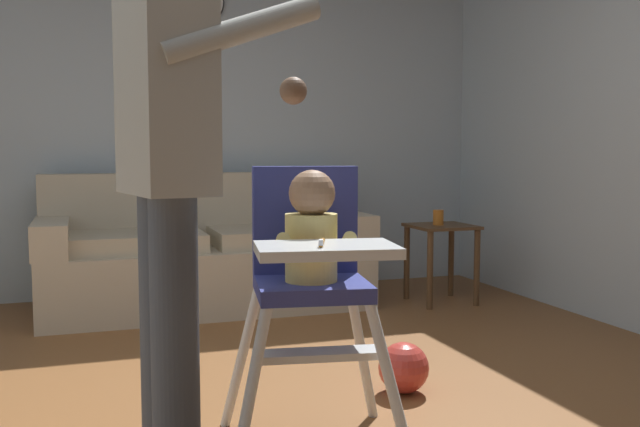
{
  "coord_description": "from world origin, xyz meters",
  "views": [
    {
      "loc": [
        -0.7,
        -2.35,
        1.0
      ],
      "look_at": [
        0.1,
        0.04,
        0.78
      ],
      "focal_mm": 39.75,
      "sensor_mm": 36.0,
      "label": 1
    }
  ],
  "objects_px": {
    "couch": "(206,256)",
    "wall_clock": "(203,2)",
    "adult_standing": "(168,172)",
    "side_table": "(441,246)",
    "high_chair": "(311,256)",
    "toy_ball": "(404,368)",
    "sippy_cup": "(438,217)"
  },
  "relations": [
    {
      "from": "couch",
      "to": "toy_ball",
      "type": "xyz_separation_m",
      "value": [
        0.5,
        -1.93,
        -0.22
      ]
    },
    {
      "from": "couch",
      "to": "sippy_cup",
      "type": "distance_m",
      "value": 1.54
    },
    {
      "from": "high_chair",
      "to": "toy_ball",
      "type": "relative_size",
      "value": 4.52
    },
    {
      "from": "couch",
      "to": "high_chair",
      "type": "xyz_separation_m",
      "value": [
        -0.05,
        -2.36,
        0.33
      ]
    },
    {
      "from": "wall_clock",
      "to": "high_chair",
      "type": "bearing_deg",
      "value": -92.58
    },
    {
      "from": "couch",
      "to": "adult_standing",
      "type": "xyz_separation_m",
      "value": [
        -0.51,
        -2.45,
        0.61
      ]
    },
    {
      "from": "sippy_cup",
      "to": "wall_clock",
      "type": "bearing_deg",
      "value": 148.23
    },
    {
      "from": "couch",
      "to": "wall_clock",
      "type": "height_order",
      "value": "wall_clock"
    },
    {
      "from": "toy_ball",
      "to": "sippy_cup",
      "type": "height_order",
      "value": "sippy_cup"
    },
    {
      "from": "couch",
      "to": "side_table",
      "type": "distance_m",
      "value": 1.55
    },
    {
      "from": "high_chair",
      "to": "side_table",
      "type": "xyz_separation_m",
      "value": [
        1.55,
        1.98,
        -0.28
      ]
    },
    {
      "from": "high_chair",
      "to": "wall_clock",
      "type": "xyz_separation_m",
      "value": [
        0.13,
        2.84,
        1.38
      ]
    },
    {
      "from": "side_table",
      "to": "sippy_cup",
      "type": "height_order",
      "value": "sippy_cup"
    },
    {
      "from": "couch",
      "to": "wall_clock",
      "type": "relative_size",
      "value": 6.91
    },
    {
      "from": "toy_ball",
      "to": "wall_clock",
      "type": "distance_m",
      "value": 3.12
    },
    {
      "from": "couch",
      "to": "adult_standing",
      "type": "distance_m",
      "value": 2.57
    },
    {
      "from": "side_table",
      "to": "sippy_cup",
      "type": "relative_size",
      "value": 5.2
    },
    {
      "from": "couch",
      "to": "side_table",
      "type": "height_order",
      "value": "couch"
    },
    {
      "from": "couch",
      "to": "toy_ball",
      "type": "bearing_deg",
      "value": 14.45
    },
    {
      "from": "couch",
      "to": "high_chair",
      "type": "relative_size",
      "value": 2.14
    },
    {
      "from": "high_chair",
      "to": "adult_standing",
      "type": "xyz_separation_m",
      "value": [
        -0.47,
        -0.08,
        0.28
      ]
    },
    {
      "from": "high_chair",
      "to": "wall_clock",
      "type": "height_order",
      "value": "wall_clock"
    },
    {
      "from": "toy_ball",
      "to": "side_table",
      "type": "distance_m",
      "value": 1.86
    },
    {
      "from": "adult_standing",
      "to": "wall_clock",
      "type": "distance_m",
      "value": 3.18
    },
    {
      "from": "wall_clock",
      "to": "couch",
      "type": "bearing_deg",
      "value": -99.76
    },
    {
      "from": "high_chair",
      "to": "toy_ball",
      "type": "xyz_separation_m",
      "value": [
        0.54,
        0.43,
        -0.56
      ]
    },
    {
      "from": "adult_standing",
      "to": "toy_ball",
      "type": "distance_m",
      "value": 1.41
    },
    {
      "from": "wall_clock",
      "to": "side_table",
      "type": "bearing_deg",
      "value": -31.31
    },
    {
      "from": "couch",
      "to": "toy_ball",
      "type": "relative_size",
      "value": 9.68
    },
    {
      "from": "high_chair",
      "to": "sippy_cup",
      "type": "distance_m",
      "value": 2.5
    },
    {
      "from": "adult_standing",
      "to": "wall_clock",
      "type": "xyz_separation_m",
      "value": [
        0.6,
        2.92,
        1.1
      ]
    },
    {
      "from": "high_chair",
      "to": "side_table",
      "type": "bearing_deg",
      "value": 151.32
    }
  ]
}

